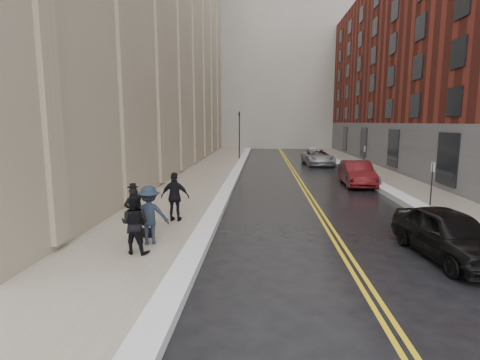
# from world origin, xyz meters

# --- Properties ---
(ground) EXTENTS (160.00, 160.00, 0.00)m
(ground) POSITION_xyz_m (0.00, 0.00, 0.00)
(ground) COLOR black
(ground) RESTS_ON ground
(sidewalk_left) EXTENTS (4.00, 64.00, 0.15)m
(sidewalk_left) POSITION_xyz_m (-4.50, 16.00, 0.07)
(sidewalk_left) COLOR gray
(sidewalk_left) RESTS_ON ground
(sidewalk_right) EXTENTS (3.00, 64.00, 0.15)m
(sidewalk_right) POSITION_xyz_m (9.00, 16.00, 0.07)
(sidewalk_right) COLOR gray
(sidewalk_right) RESTS_ON ground
(lane_stripe_a) EXTENTS (0.12, 64.00, 0.01)m
(lane_stripe_a) POSITION_xyz_m (2.38, 16.00, 0.00)
(lane_stripe_a) COLOR gold
(lane_stripe_a) RESTS_ON ground
(lane_stripe_b) EXTENTS (0.12, 64.00, 0.01)m
(lane_stripe_b) POSITION_xyz_m (2.62, 16.00, 0.00)
(lane_stripe_b) COLOR gold
(lane_stripe_b) RESTS_ON ground
(snow_ridge_left) EXTENTS (0.70, 60.80, 0.26)m
(snow_ridge_left) POSITION_xyz_m (-2.20, 16.00, 0.13)
(snow_ridge_left) COLOR white
(snow_ridge_left) RESTS_ON ground
(snow_ridge_right) EXTENTS (0.85, 60.80, 0.30)m
(snow_ridge_right) POSITION_xyz_m (7.15, 16.00, 0.15)
(snow_ridge_right) COLOR white
(snow_ridge_right) RESTS_ON ground
(building_right) EXTENTS (14.00, 50.00, 18.00)m
(building_right) POSITION_xyz_m (17.50, 23.00, 9.00)
(building_right) COLOR maroon
(building_right) RESTS_ON ground
(tower_far_right) EXTENTS (22.00, 18.00, 44.00)m
(tower_far_right) POSITION_xyz_m (14.00, 66.00, 22.00)
(tower_far_right) COLOR slate
(tower_far_right) RESTS_ON ground
(traffic_signal) EXTENTS (0.18, 0.15, 5.20)m
(traffic_signal) POSITION_xyz_m (-2.60, 30.00, 3.08)
(traffic_signal) COLOR black
(traffic_signal) RESTS_ON ground
(parking_sign_near) EXTENTS (0.06, 0.35, 2.23)m
(parking_sign_near) POSITION_xyz_m (7.90, 8.00, 1.36)
(parking_sign_near) COLOR black
(parking_sign_near) RESTS_ON ground
(parking_sign_far) EXTENTS (0.06, 0.35, 2.23)m
(parking_sign_far) POSITION_xyz_m (7.90, 20.00, 1.36)
(parking_sign_far) COLOR black
(parking_sign_far) RESTS_ON ground
(car_black) EXTENTS (2.33, 4.63, 1.52)m
(car_black) POSITION_xyz_m (5.50, 1.23, 0.76)
(car_black) COLOR black
(car_black) RESTS_ON ground
(car_maroon) EXTENTS (1.89, 4.90, 1.59)m
(car_maroon) POSITION_xyz_m (5.99, 14.40, 0.80)
(car_maroon) COLOR #460C0F
(car_maroon) RESTS_ON ground
(car_silver_near) EXTENTS (2.12, 4.88, 1.40)m
(car_silver_near) POSITION_xyz_m (6.28, 14.97, 0.70)
(car_silver_near) COLOR #B0B4B8
(car_silver_near) RESTS_ON ground
(car_silver_far) EXTENTS (2.83, 5.54, 1.50)m
(car_silver_far) POSITION_xyz_m (5.20, 26.16, 0.75)
(car_silver_far) COLOR #A0A3A8
(car_silver_far) RESTS_ON ground
(pedestrian_main) EXTENTS (0.72, 0.56, 1.77)m
(pedestrian_main) POSITION_xyz_m (-4.47, 2.17, 1.03)
(pedestrian_main) COLOR black
(pedestrian_main) RESTS_ON sidewalk_left
(pedestrian_a) EXTENTS (0.99, 0.83, 1.84)m
(pedestrian_a) POSITION_xyz_m (-3.94, 0.72, 1.07)
(pedestrian_a) COLOR black
(pedestrian_a) RESTS_ON sidewalk_left
(pedestrian_b) EXTENTS (1.37, 0.99, 1.92)m
(pedestrian_b) POSITION_xyz_m (-3.77, 1.62, 1.11)
(pedestrian_b) COLOR #19212E
(pedestrian_b) RESTS_ON sidewalk_left
(pedestrian_c) EXTENTS (1.19, 0.57, 1.97)m
(pedestrian_c) POSITION_xyz_m (-3.59, 4.48, 1.14)
(pedestrian_c) COLOR black
(pedestrian_c) RESTS_ON sidewalk_left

